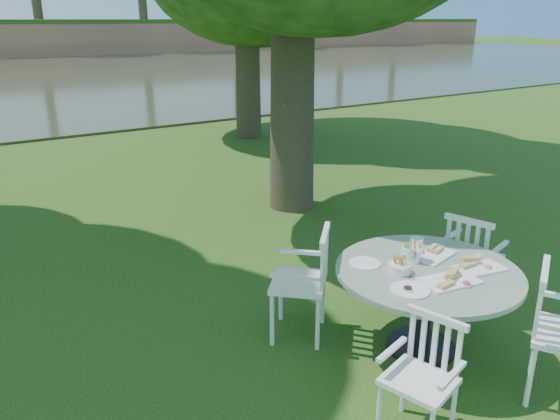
# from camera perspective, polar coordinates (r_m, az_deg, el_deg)

# --- Properties ---
(ground) EXTENTS (140.00, 140.00, 0.00)m
(ground) POSITION_cam_1_polar(r_m,az_deg,el_deg) (5.43, 1.17, -9.08)
(ground) COLOR #17360B
(ground) RESTS_ON ground
(table) EXTENTS (1.45, 1.45, 0.72)m
(table) POSITION_cam_1_polar(r_m,az_deg,el_deg) (4.53, 15.08, -7.50)
(table) COLOR black
(table) RESTS_ON ground
(chair_ne) EXTENTS (0.53, 0.55, 0.90)m
(chair_ne) POSITION_cam_1_polar(r_m,az_deg,el_deg) (5.36, 19.21, -4.32)
(chair_ne) COLOR white
(chair_ne) RESTS_ON ground
(chair_nw) EXTENTS (0.66, 0.66, 0.96)m
(chair_nw) POSITION_cam_1_polar(r_m,az_deg,el_deg) (4.59, 3.17, -6.85)
(chair_nw) COLOR white
(chair_nw) RESTS_ON ground
(chair_sw) EXTENTS (0.48, 0.50, 0.82)m
(chair_sw) POSITION_cam_1_polar(r_m,az_deg,el_deg) (3.75, 14.99, -15.61)
(chair_sw) COLOR white
(chair_sw) RESTS_ON ground
(chair_se) EXTENTS (0.66, 0.64, 0.98)m
(chair_se) POSITION_cam_1_polar(r_m,az_deg,el_deg) (4.34, 26.76, -10.59)
(chair_se) COLOR white
(chair_se) RESTS_ON ground
(tableware) EXTENTS (1.08, 0.88, 0.21)m
(tableware) POSITION_cam_1_polar(r_m,az_deg,el_deg) (4.47, 14.60, -5.43)
(tableware) COLOR white
(tableware) RESTS_ON table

